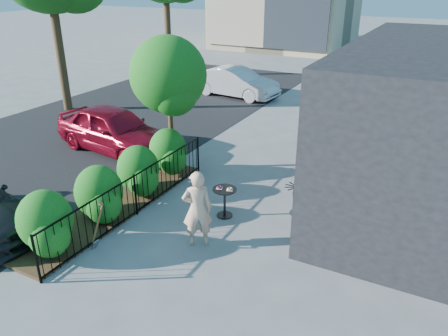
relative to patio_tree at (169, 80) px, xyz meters
The scene contains 11 objects.
ground 4.50m from the patio_tree, 50.96° to the right, with size 120.00×120.00×0.00m, color gray.
fence 3.61m from the patio_tree, 75.06° to the right, with size 0.05×6.05×1.10m.
planting_bed 3.88m from the patio_tree, 89.26° to the right, with size 1.30×6.00×0.08m, color #382616.
shrubs 3.37m from the patio_tree, 87.08° to the right, with size 1.10×5.60×1.24m.
patio_tree is the anchor object (origin of this frame).
street 5.51m from the patio_tree, behind, with size 9.00×30.00×0.01m, color black.
cafe_table 3.95m from the patio_tree, 33.65° to the right, with size 0.59×0.59×0.80m.
woman 4.60m from the patio_tree, 48.98° to the right, with size 0.65×0.42×1.77m, color #E3B393.
shovel 5.00m from the patio_tree, 77.34° to the right, with size 0.47×0.16×1.26m.
car_red 3.31m from the patio_tree, behind, with size 1.78×4.44×1.51m, color maroon.
car_silver 9.22m from the patio_tree, 104.03° to the left, with size 1.49×4.27×1.41m, color silver.
Camera 1 is at (4.84, -7.41, 5.51)m, focal length 35.00 mm.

